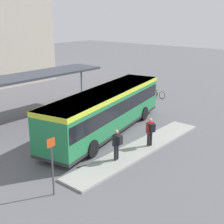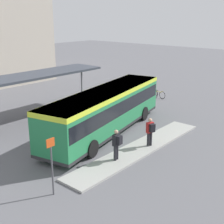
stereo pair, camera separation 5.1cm
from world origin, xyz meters
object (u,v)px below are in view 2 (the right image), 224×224
Objects in this scene: city_bus at (106,108)px; pedestrian_companion at (117,143)px; bicycle_yellow at (158,94)px; pedestrian_waiting at (150,130)px; platform_sign at (52,164)px; bicycle_orange at (151,93)px.

city_bus reaches higher than pedestrian_companion.
pedestrian_companion is 14.98m from bicycle_yellow.
platform_sign is at bearing 105.33° from pedestrian_waiting.
pedestrian_waiting is at bearing -3.04° from platform_sign.
pedestrian_waiting is at bearing -50.51° from bicycle_yellow.
city_bus reaches higher than pedestrian_waiting.
pedestrian_waiting reaches higher than pedestrian_companion.
city_bus is at bearing 111.93° from bicycle_orange.
pedestrian_companion is 0.64× the size of platform_sign.
city_bus is at bearing 15.05° from pedestrian_waiting.
pedestrian_companion is at bearing 121.27° from bicycle_orange.
bicycle_yellow is at bearing 1.04° from city_bus.
platform_sign reaches higher than pedestrian_waiting.
pedestrian_companion is 1.00× the size of bicycle_orange.
bicycle_orange is at bearing 5.19° from city_bus.
city_bus is at bearing -46.79° from pedestrian_companion.
bicycle_orange is at bearing -69.09° from pedestrian_companion.
pedestrian_waiting is at bearing -105.30° from city_bus.
bicycle_orange is at bearing -38.10° from pedestrian_waiting.
bicycle_yellow is at bearing -41.51° from pedestrian_waiting.
bicycle_yellow is (10.64, 2.46, -1.40)m from city_bus.
bicycle_yellow is 19.20m from platform_sign.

